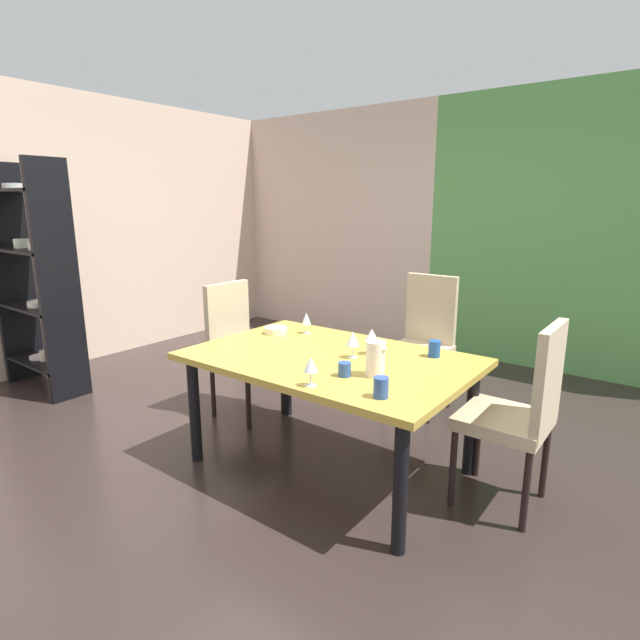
# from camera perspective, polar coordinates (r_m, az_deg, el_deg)

# --- Properties ---
(ground_plane) EXTENTS (5.86, 5.79, 0.02)m
(ground_plane) POSITION_cam_1_polar(r_m,az_deg,el_deg) (3.54, -5.66, -14.15)
(ground_plane) COLOR #2C2220
(back_panel_interior) EXTENTS (2.76, 0.10, 2.68)m
(back_panel_interior) POSITION_cam_1_polar(r_m,az_deg,el_deg) (6.34, 1.26, 10.76)
(back_panel_interior) COLOR beige
(back_panel_interior) RESTS_ON ground_plane
(garden_window_panel) EXTENTS (3.10, 0.10, 2.68)m
(garden_window_panel) POSITION_cam_1_polar(r_m,az_deg,el_deg) (5.21, 28.75, 8.60)
(garden_window_panel) COLOR #5A994F
(garden_window_panel) RESTS_ON ground_plane
(left_interior_panel) EXTENTS (0.10, 5.79, 2.68)m
(left_interior_panel) POSITION_cam_1_polar(r_m,az_deg,el_deg) (5.54, -28.82, 8.78)
(left_interior_panel) COLOR beige
(left_interior_panel) RESTS_ON ground_plane
(dining_table) EXTENTS (1.66, 1.09, 0.73)m
(dining_table) POSITION_cam_1_polar(r_m,az_deg,el_deg) (3.01, 1.09, -5.52)
(dining_table) COLOR gold
(dining_table) RESTS_ON ground_plane
(chair_right_far) EXTENTS (0.44, 0.44, 1.03)m
(chair_right_far) POSITION_cam_1_polar(r_m,az_deg,el_deg) (2.84, 22.03, -9.28)
(chair_right_far) COLOR tan
(chair_right_far) RESTS_ON ground_plane
(chair_left_far) EXTENTS (0.45, 0.44, 1.02)m
(chair_left_far) POSITION_cam_1_polar(r_m,az_deg,el_deg) (3.89, -9.25, -2.54)
(chair_left_far) COLOR tan
(chair_left_far) RESTS_ON ground_plane
(chair_head_far) EXTENTS (0.44, 0.45, 1.06)m
(chair_head_far) POSITION_cam_1_polar(r_m,az_deg,el_deg) (4.04, 11.76, -1.83)
(chair_head_far) COLOR tan
(chair_head_far) RESTS_ON ground_plane
(display_shelf) EXTENTS (0.88, 0.33, 1.96)m
(display_shelf) POSITION_cam_1_polar(r_m,az_deg,el_deg) (4.92, -29.83, 4.13)
(display_shelf) COLOR black
(display_shelf) RESTS_ON ground_plane
(wine_glass_right) EXTENTS (0.06, 0.06, 0.15)m
(wine_glass_right) POSITION_cam_1_polar(r_m,az_deg,el_deg) (3.47, -1.58, 0.12)
(wine_glass_right) COLOR silver
(wine_glass_right) RESTS_ON dining_table
(wine_glass_east) EXTENTS (0.08, 0.08, 0.16)m
(wine_glass_east) POSITION_cam_1_polar(r_m,az_deg,el_deg) (3.01, 5.93, -1.77)
(wine_glass_east) COLOR silver
(wine_glass_east) RESTS_ON dining_table
(wine_glass_near_window) EXTENTS (0.08, 0.08, 0.16)m
(wine_glass_near_window) POSITION_cam_1_polar(r_m,az_deg,el_deg) (2.93, 3.77, -2.18)
(wine_glass_near_window) COLOR silver
(wine_glass_near_window) RESTS_ON dining_table
(wine_glass_north) EXTENTS (0.07, 0.07, 0.15)m
(wine_glass_north) POSITION_cam_1_polar(r_m,az_deg,el_deg) (2.48, -1.06, -5.18)
(wine_glass_north) COLOR silver
(wine_glass_north) RESTS_ON dining_table
(serving_bowl_left) EXTENTS (0.16, 0.16, 0.04)m
(serving_bowl_left) POSITION_cam_1_polar(r_m,az_deg,el_deg) (3.50, -5.08, -1.17)
(serving_bowl_left) COLOR beige
(serving_bowl_left) RESTS_ON dining_table
(cup_front) EXTENTS (0.07, 0.07, 0.10)m
(cup_front) POSITION_cam_1_polar(r_m,az_deg,el_deg) (3.03, 12.93, -3.22)
(cup_front) COLOR #1A459C
(cup_front) RESTS_ON dining_table
(cup_south) EXTENTS (0.07, 0.07, 0.10)m
(cup_south) POSITION_cam_1_polar(r_m,az_deg,el_deg) (2.37, 6.98, -7.66)
(cup_south) COLOR #294891
(cup_south) RESTS_ON dining_table
(cup_corner) EXTENTS (0.07, 0.07, 0.08)m
(cup_corner) POSITION_cam_1_polar(r_m,az_deg,el_deg) (2.64, 2.82, -5.65)
(cup_corner) COLOR #274C8B
(cup_corner) RESTS_ON dining_table
(pitcher_center) EXTENTS (0.12, 0.10, 0.19)m
(pitcher_center) POSITION_cam_1_polar(r_m,az_deg,el_deg) (2.64, 6.37, -4.39)
(pitcher_center) COLOR white
(pitcher_center) RESTS_ON dining_table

